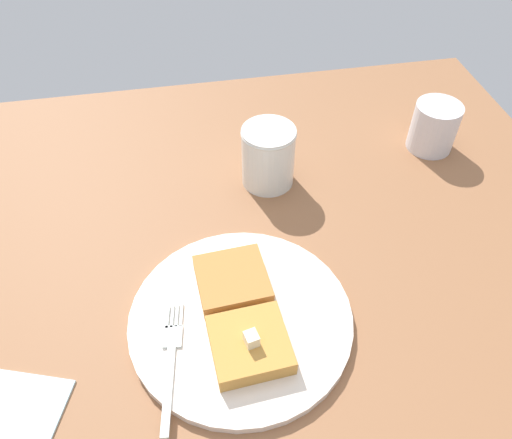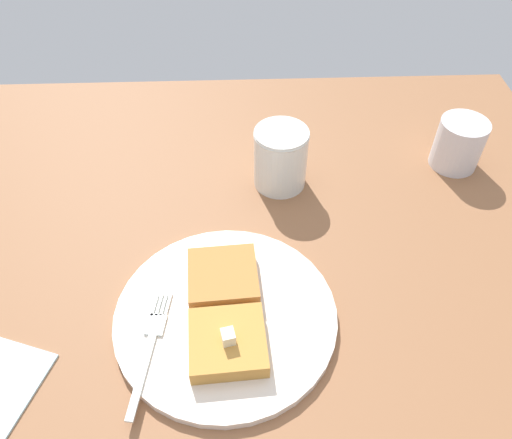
{
  "view_description": "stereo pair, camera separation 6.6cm",
  "coord_description": "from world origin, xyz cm",
  "px_view_note": "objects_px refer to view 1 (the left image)",
  "views": [
    {
      "loc": [
        -33.68,
        5.5,
        54.36
      ],
      "look_at": [
        10.84,
        -2.79,
        6.52
      ],
      "focal_mm": 35.0,
      "sensor_mm": 36.0,
      "label": 1
    },
    {
      "loc": [
        -34.41,
        -1.04,
        54.36
      ],
      "look_at": [
        10.84,
        -2.79,
        6.52
      ],
      "focal_mm": 35.0,
      "sensor_mm": 36.0,
      "label": 2
    }
  ],
  "objects_px": {
    "fork": "(171,355)",
    "syrup_jar": "(268,158)",
    "coffee_mug": "(433,126)",
    "plate": "(241,318)"
  },
  "relations": [
    {
      "from": "plate",
      "to": "coffee_mug",
      "type": "height_order",
      "value": "coffee_mug"
    },
    {
      "from": "syrup_jar",
      "to": "coffee_mug",
      "type": "relative_size",
      "value": 0.95
    },
    {
      "from": "plate",
      "to": "syrup_jar",
      "type": "distance_m",
      "value": 0.26
    },
    {
      "from": "fork",
      "to": "plate",
      "type": "bearing_deg",
      "value": -66.26
    },
    {
      "from": "fork",
      "to": "syrup_jar",
      "type": "height_order",
      "value": "syrup_jar"
    },
    {
      "from": "coffee_mug",
      "to": "plate",
      "type": "bearing_deg",
      "value": 127.48
    },
    {
      "from": "plate",
      "to": "fork",
      "type": "relative_size",
      "value": 1.67
    },
    {
      "from": "fork",
      "to": "syrup_jar",
      "type": "relative_size",
      "value": 1.68
    },
    {
      "from": "fork",
      "to": "syrup_jar",
      "type": "distance_m",
      "value": 0.33
    },
    {
      "from": "fork",
      "to": "coffee_mug",
      "type": "height_order",
      "value": "coffee_mug"
    }
  ]
}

